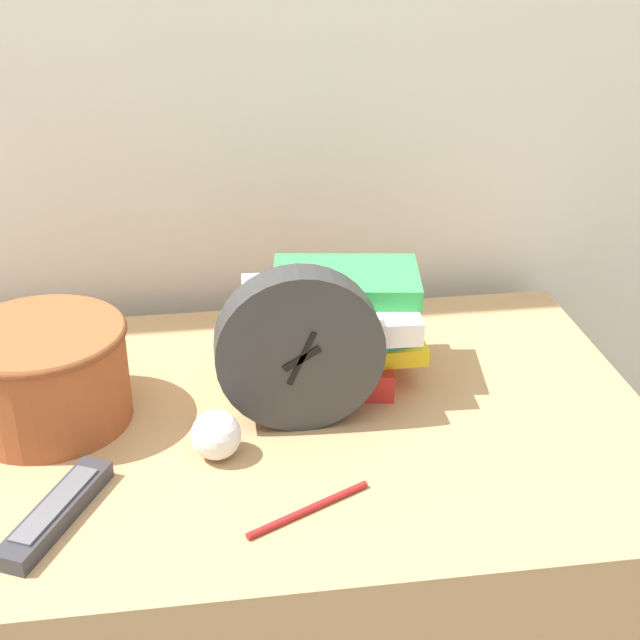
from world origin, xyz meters
TOP-DOWN VIEW (x-y plane):
  - desk at (0.00, 0.32)m, footprint 1.01×0.63m
  - desk_clock at (0.05, 0.30)m, footprint 0.21×0.05m
  - book_stack at (0.11, 0.41)m, footprint 0.24×0.22m
  - basket at (-0.26, 0.35)m, footprint 0.21×0.21m
  - tv_remote at (-0.23, 0.14)m, footprint 0.11×0.17m
  - crumpled_paper_ball at (-0.05, 0.24)m, footprint 0.06×0.06m
  - pen at (0.04, 0.12)m, footprint 0.14×0.08m

SIDE VIEW (x-z plane):
  - desk at x=0.00m, z-range 0.00..0.70m
  - pen at x=0.04m, z-range 0.70..0.71m
  - tv_remote at x=-0.23m, z-range 0.70..0.72m
  - crumpled_paper_ball at x=-0.05m, z-range 0.70..0.76m
  - basket at x=-0.26m, z-range 0.71..0.83m
  - book_stack at x=0.11m, z-range 0.70..0.85m
  - desk_clock at x=0.05m, z-range 0.70..0.91m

